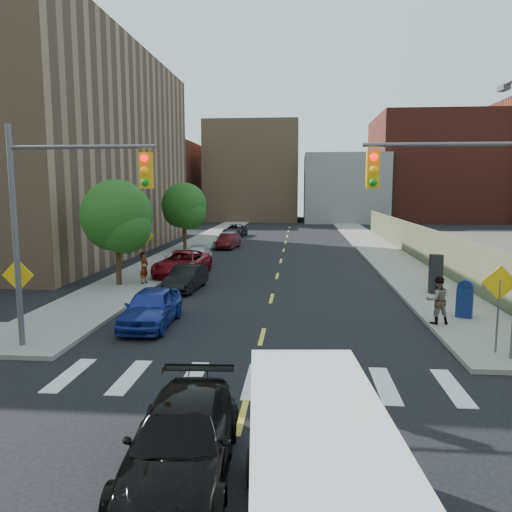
% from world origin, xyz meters
% --- Properties ---
extents(ground, '(160.00, 160.00, 0.00)m').
position_xyz_m(ground, '(0.00, 0.00, 0.00)').
color(ground, black).
rests_on(ground, ground).
extents(sidewalk_nw, '(3.50, 73.00, 0.15)m').
position_xyz_m(sidewalk_nw, '(-7.75, 41.50, 0.07)').
color(sidewalk_nw, gray).
rests_on(sidewalk_nw, ground).
extents(sidewalk_ne, '(3.50, 73.00, 0.15)m').
position_xyz_m(sidewalk_ne, '(7.75, 41.50, 0.07)').
color(sidewalk_ne, gray).
rests_on(sidewalk_ne, ground).
extents(fence_north, '(0.12, 44.00, 2.50)m').
position_xyz_m(fence_north, '(9.60, 28.00, 1.25)').
color(fence_north, '#6A6D4C').
rests_on(fence_north, ground).
extents(building_nw, '(22.00, 30.00, 16.00)m').
position_xyz_m(building_nw, '(-22.00, 30.00, 8.00)').
color(building_nw, '#8C6B4C').
rests_on(building_nw, ground).
extents(bg_bldg_west, '(14.00, 18.00, 12.00)m').
position_xyz_m(bg_bldg_west, '(-22.00, 70.00, 6.00)').
color(bg_bldg_west, '#592319').
rests_on(bg_bldg_west, ground).
extents(bg_bldg_midwest, '(14.00, 16.00, 15.00)m').
position_xyz_m(bg_bldg_midwest, '(-6.00, 72.00, 7.50)').
color(bg_bldg_midwest, '#8C6B4C').
rests_on(bg_bldg_midwest, ground).
extents(bg_bldg_center, '(12.00, 16.00, 10.00)m').
position_xyz_m(bg_bldg_center, '(8.00, 70.00, 5.00)').
color(bg_bldg_center, gray).
rests_on(bg_bldg_center, ground).
extents(bg_bldg_east, '(18.00, 18.00, 16.00)m').
position_xyz_m(bg_bldg_east, '(22.00, 72.00, 8.00)').
color(bg_bldg_east, '#592319').
rests_on(bg_bldg_east, ground).
extents(signal_nw, '(4.59, 0.30, 7.00)m').
position_xyz_m(signal_nw, '(-5.98, 6.00, 4.53)').
color(signal_nw, '#59595E').
rests_on(signal_nw, ground).
extents(signal_ne, '(4.59, 0.30, 7.00)m').
position_xyz_m(signal_ne, '(5.98, 6.00, 4.53)').
color(signal_ne, '#59595E').
rests_on(signal_ne, ground).
extents(warn_sign_nw, '(1.06, 0.06, 2.83)m').
position_xyz_m(warn_sign_nw, '(-7.80, 6.50, 1.99)').
color(warn_sign_nw, '#59595E').
rests_on(warn_sign_nw, ground).
extents(warn_sign_ne, '(1.06, 0.06, 2.83)m').
position_xyz_m(warn_sign_ne, '(7.20, 6.50, 1.99)').
color(warn_sign_ne, '#59595E').
rests_on(warn_sign_ne, ground).
extents(warn_sign_midwest, '(1.06, 0.06, 2.83)m').
position_xyz_m(warn_sign_midwest, '(-7.80, 20.00, 1.99)').
color(warn_sign_midwest, '#59595E').
rests_on(warn_sign_midwest, ground).
extents(tree_west_near, '(3.66, 3.64, 5.52)m').
position_xyz_m(tree_west_near, '(-8.00, 16.05, 3.48)').
color(tree_west_near, '#332114').
rests_on(tree_west_near, ground).
extents(tree_west_far, '(3.66, 3.64, 5.52)m').
position_xyz_m(tree_west_far, '(-8.00, 31.05, 3.48)').
color(tree_west_far, '#332114').
rests_on(tree_west_far, ground).
extents(parked_car_blue, '(1.72, 4.17, 1.41)m').
position_xyz_m(parked_car_blue, '(-4.20, 9.02, 0.71)').
color(parked_car_blue, navy).
rests_on(parked_car_blue, ground).
extents(parked_car_black, '(1.64, 3.85, 1.24)m').
position_xyz_m(parked_car_black, '(-4.38, 15.54, 0.62)').
color(parked_car_black, black).
rests_on(parked_car_black, ground).
extents(parked_car_red, '(2.77, 5.43, 1.47)m').
position_xyz_m(parked_car_red, '(-5.50, 19.50, 0.74)').
color(parked_car_red, maroon).
rests_on(parked_car_red, ground).
extents(parked_car_silver, '(1.81, 4.25, 1.22)m').
position_xyz_m(parked_car_silver, '(-5.50, 23.66, 0.61)').
color(parked_car_silver, '#B9BBC1').
rests_on(parked_car_silver, ground).
extents(parked_car_white, '(2.14, 4.45, 1.47)m').
position_xyz_m(parked_car_white, '(-4.89, 33.53, 0.73)').
color(parked_car_white, beige).
rests_on(parked_car_white, ground).
extents(parked_car_maroon, '(1.70, 3.95, 1.27)m').
position_xyz_m(parked_car_maroon, '(-4.69, 32.98, 0.63)').
color(parked_car_maroon, '#3F0C10').
rests_on(parked_car_maroon, ground).
extents(parked_car_grey, '(2.37, 4.63, 1.25)m').
position_xyz_m(parked_car_grey, '(-5.50, 43.56, 0.63)').
color(parked_car_grey, black).
rests_on(parked_car_grey, ground).
extents(black_sedan, '(2.08, 4.60, 1.31)m').
position_xyz_m(black_sedan, '(-0.80, -0.47, 0.65)').
color(black_sedan, black).
rests_on(black_sedan, ground).
extents(cargo_van, '(2.31, 4.88, 2.17)m').
position_xyz_m(cargo_van, '(1.49, -1.96, 1.14)').
color(cargo_van, silver).
rests_on(cargo_van, ground).
extents(mailbox, '(0.73, 0.65, 1.46)m').
position_xyz_m(mailbox, '(7.61, 10.75, 0.86)').
color(mailbox, navy).
rests_on(mailbox, sidewalk_ne).
extents(payphone, '(0.56, 0.46, 1.85)m').
position_xyz_m(payphone, '(7.68, 15.16, 1.07)').
color(payphone, black).
rests_on(payphone, sidewalk_ne).
extents(pedestrian_west, '(0.53, 0.68, 1.66)m').
position_xyz_m(pedestrian_west, '(-6.77, 16.33, 0.98)').
color(pedestrian_west, gray).
rests_on(pedestrian_west, sidewalk_nw).
extents(pedestrian_east, '(0.94, 0.79, 1.75)m').
position_xyz_m(pedestrian_east, '(6.30, 9.70, 1.03)').
color(pedestrian_east, gray).
rests_on(pedestrian_east, sidewalk_ne).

